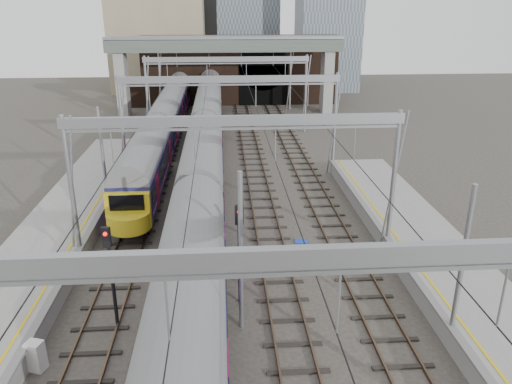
{
  "coord_description": "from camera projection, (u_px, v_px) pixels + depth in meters",
  "views": [
    {
      "loc": [
        -0.64,
        -15.86,
        12.96
      ],
      "look_at": [
        1.3,
        11.82,
        2.4
      ],
      "focal_mm": 35.0,
      "sensor_mm": 36.0,
      "label": 1
    }
  ],
  "objects": [
    {
      "name": "equip_cover_c",
      "position": [
        302.0,
        242.0,
        28.78
      ],
      "size": [
        0.84,
        0.67,
        0.09
      ],
      "primitive_type": "cube",
      "rotation": [
        0.0,
        0.0,
        -0.23
      ],
      "color": "#193ABF",
      "rests_on": "ground"
    },
    {
      "name": "overhead_line",
      "position": [
        230.0,
        94.0,
        37.14
      ],
      "size": [
        16.8,
        80.0,
        8.0
      ],
      "color": "gray",
      "rests_on": "ground"
    },
    {
      "name": "train_main",
      "position": [
        206.0,
        137.0,
        41.5
      ],
      "size": [
        2.78,
        64.28,
        4.79
      ],
      "color": "black",
      "rests_on": "ground"
    },
    {
      "name": "signal_near_left",
      "position": [
        110.0,
        265.0,
        20.28
      ],
      "size": [
        0.36,
        0.46,
        4.71
      ],
      "rotation": [
        0.0,
        0.0,
        -0.21
      ],
      "color": "black",
      "rests_on": "ground"
    },
    {
      "name": "ground",
      "position": [
        244.0,
        358.0,
        19.44
      ],
      "size": [
        160.0,
        160.0,
        0.0
      ],
      "primitive_type": "plane",
      "color": "#38332D",
      "rests_on": "ground"
    },
    {
      "name": "equip_cover_b",
      "position": [
        217.0,
        271.0,
        25.62
      ],
      "size": [
        0.8,
        0.59,
        0.09
      ],
      "primitive_type": "cube",
      "rotation": [
        0.0,
        0.0,
        0.06
      ],
      "color": "#193ABF",
      "rests_on": "ground"
    },
    {
      "name": "train_second",
      "position": [
        167.0,
        119.0,
        48.61
      ],
      "size": [
        2.59,
        44.92,
        4.52
      ],
      "color": "black",
      "rests_on": "ground"
    },
    {
      "name": "retaining_wall",
      "position": [
        236.0,
        72.0,
        66.41
      ],
      "size": [
        28.0,
        2.75,
        9.0
      ],
      "color": "#2F1D15",
      "rests_on": "ground"
    },
    {
      "name": "overbridge",
      "position": [
        225.0,
        53.0,
        59.74
      ],
      "size": [
        28.0,
        3.0,
        9.25
      ],
      "color": "gray",
      "rests_on": "ground"
    },
    {
      "name": "equip_cover_a",
      "position": [
        196.0,
        356.0,
        19.44
      ],
      "size": [
        0.83,
        0.61,
        0.09
      ],
      "primitive_type": "cube",
      "rotation": [
        0.0,
        0.0,
        0.07
      ],
      "color": "#193ABF",
      "rests_on": "ground"
    },
    {
      "name": "signal_near_centre",
      "position": [
        239.0,
        243.0,
        21.91
      ],
      "size": [
        0.38,
        0.47,
        4.9
      ],
      "rotation": [
        0.0,
        0.0,
        -0.27
      ],
      "color": "black",
      "rests_on": "ground"
    },
    {
      "name": "tracks",
      "position": [
        233.0,
        209.0,
        33.42
      ],
      "size": [
        14.4,
        80.0,
        0.22
      ],
      "color": "#4C3828",
      "rests_on": "ground"
    },
    {
      "name": "relay_cabinet",
      "position": [
        36.0,
        356.0,
        18.63
      ],
      "size": [
        0.73,
        0.67,
        1.21
      ],
      "primitive_type": "cube",
      "rotation": [
        0.0,
        0.0,
        -0.33
      ],
      "color": "silver",
      "rests_on": "ground"
    }
  ]
}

